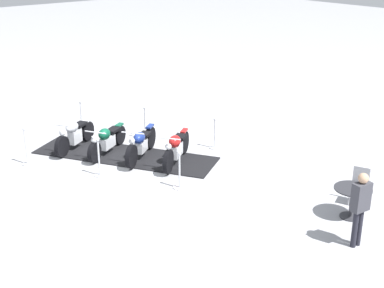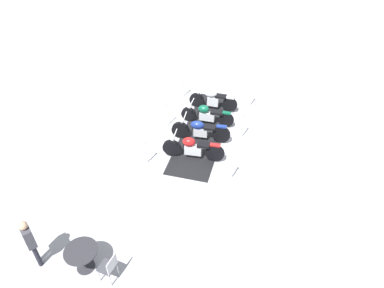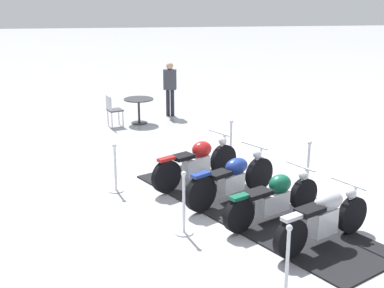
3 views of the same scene
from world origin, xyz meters
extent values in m
plane|color=#B2B2B7|center=(0.00, 0.00, 0.00)|extent=(80.00, 80.00, 0.00)
cube|color=black|center=(0.00, 0.00, 0.02)|extent=(4.20, 5.62, 0.03)
cylinder|color=black|center=(1.49, -1.10, 0.35)|extent=(0.62, 0.43, 0.64)
cylinder|color=black|center=(0.22, -1.82, 0.35)|extent=(0.62, 0.43, 0.64)
cube|color=silver|center=(0.86, -1.46, 0.42)|extent=(0.53, 0.44, 0.42)
ellipsoid|color=#B7BAC1|center=(0.96, -1.40, 0.76)|extent=(0.62, 0.54, 0.31)
cube|color=black|center=(0.57, -1.62, 0.71)|extent=(0.54, 0.47, 0.08)
cube|color=#B7BAC1|center=(0.22, -1.82, 0.70)|extent=(0.38, 0.31, 0.06)
cylinder|color=silver|center=(1.42, -1.14, 0.62)|extent=(0.31, 0.22, 0.54)
cylinder|color=silver|center=(1.34, -1.18, 0.95)|extent=(0.38, 0.62, 0.04)
sphere|color=silver|center=(1.43, -1.13, 0.75)|extent=(0.18, 0.18, 0.18)
cylinder|color=black|center=(0.97, -0.09, 0.33)|extent=(0.59, 0.42, 0.61)
cylinder|color=black|center=(-0.40, -0.88, 0.33)|extent=(0.59, 0.42, 0.61)
cube|color=silver|center=(0.29, -0.49, 0.37)|extent=(0.65, 0.51, 0.35)
ellipsoid|color=#0F5138|center=(0.42, -0.41, 0.69)|extent=(0.55, 0.51, 0.33)
cube|color=black|center=(-0.06, -0.68, 0.64)|extent=(0.60, 0.52, 0.08)
cube|color=#0F5138|center=(-0.40, -0.88, 0.67)|extent=(0.37, 0.30, 0.06)
cylinder|color=silver|center=(0.91, -0.13, 0.59)|extent=(0.26, 0.19, 0.52)
cylinder|color=silver|center=(0.85, -0.16, 0.91)|extent=(0.38, 0.62, 0.04)
sphere|color=silver|center=(0.94, -0.11, 0.71)|extent=(0.18, 0.18, 0.18)
cylinder|color=black|center=(0.37, 0.94, 0.37)|extent=(0.64, 0.50, 0.69)
cylinder|color=black|center=(-0.94, 0.04, 0.37)|extent=(0.64, 0.50, 0.69)
cube|color=silver|center=(-0.29, 0.49, 0.39)|extent=(0.56, 0.49, 0.34)
ellipsoid|color=navy|center=(-0.18, 0.56, 0.70)|extent=(0.61, 0.56, 0.32)
cube|color=black|center=(-0.56, 0.30, 0.65)|extent=(0.52, 0.49, 0.08)
cube|color=navy|center=(-0.94, 0.04, 0.75)|extent=(0.40, 0.34, 0.06)
cylinder|color=silver|center=(0.29, 0.89, 0.67)|extent=(0.31, 0.24, 0.58)
cylinder|color=silver|center=(0.22, 0.84, 1.02)|extent=(0.41, 0.58, 0.04)
sphere|color=silver|center=(0.30, 0.89, 0.82)|extent=(0.18, 0.18, 0.18)
cylinder|color=black|center=(-0.21, 1.91, 0.37)|extent=(0.63, 0.48, 0.68)
cylinder|color=black|center=(-1.51, 1.01, 0.37)|extent=(0.63, 0.48, 0.68)
cube|color=silver|center=(-0.86, 1.46, 0.41)|extent=(0.63, 0.52, 0.38)
ellipsoid|color=#AD1919|center=(-0.73, 1.55, 0.75)|extent=(0.57, 0.54, 0.34)
cube|color=black|center=(-1.16, 1.25, 0.69)|extent=(0.53, 0.50, 0.08)
cube|color=#AD1919|center=(-1.51, 1.01, 0.74)|extent=(0.39, 0.33, 0.06)
cylinder|color=silver|center=(-0.26, 1.87, 0.66)|extent=(0.25, 0.20, 0.58)
cylinder|color=silver|center=(-0.32, 1.83, 1.01)|extent=(0.40, 0.56, 0.04)
sphere|color=silver|center=(-0.23, 1.89, 0.81)|extent=(0.18, 0.18, 0.18)
cylinder|color=silver|center=(0.12, 2.82, 0.01)|extent=(0.35, 0.35, 0.03)
cylinder|color=silver|center=(0.12, 2.82, 0.48)|extent=(0.05, 0.05, 0.92)
sphere|color=silver|center=(0.12, 2.82, 0.98)|extent=(0.09, 0.09, 0.09)
cylinder|color=silver|center=(1.32, 0.78, 0.01)|extent=(0.33, 0.33, 0.03)
cylinder|color=silver|center=(1.32, 0.78, 0.52)|extent=(0.05, 0.05, 0.99)
sphere|color=silver|center=(1.32, 0.78, 1.06)|extent=(0.09, 0.09, 0.09)
cylinder|color=silver|center=(-0.12, -2.82, 0.01)|extent=(0.36, 0.36, 0.03)
cylinder|color=silver|center=(-0.12, -2.82, 0.51)|extent=(0.05, 0.05, 0.97)
sphere|color=silver|center=(-0.12, -2.82, 1.03)|extent=(0.09, 0.09, 0.09)
cylinder|color=silver|center=(2.52, -1.27, 0.01)|extent=(0.34, 0.34, 0.03)
cylinder|color=silver|center=(2.52, -1.27, 0.54)|extent=(0.05, 0.05, 1.03)
sphere|color=silver|center=(2.52, -1.27, 1.09)|extent=(0.09, 0.09, 0.09)
cylinder|color=silver|center=(-1.32, -0.78, 0.01)|extent=(0.32, 0.32, 0.03)
cylinder|color=silver|center=(-1.32, -0.78, 0.53)|extent=(0.05, 0.05, 1.02)
sphere|color=silver|center=(-1.32, -0.78, 1.08)|extent=(0.09, 0.09, 0.09)
cylinder|color=silver|center=(-2.52, 1.27, 0.01)|extent=(0.32, 0.32, 0.03)
cylinder|color=silver|center=(-2.52, 1.27, 0.48)|extent=(0.05, 0.05, 0.91)
sphere|color=silver|center=(-2.52, 1.27, 0.97)|extent=(0.09, 0.09, 0.09)
cylinder|color=#2D2D33|center=(-1.98, 6.64, 0.01)|extent=(0.48, 0.48, 0.02)
cylinder|color=#2D2D33|center=(-1.98, 6.64, 0.37)|extent=(0.07, 0.07, 0.70)
cylinder|color=#2D2D33|center=(-1.98, 6.64, 0.74)|extent=(0.88, 0.88, 0.03)
cylinder|color=#B7B7BC|center=(-2.58, 6.58, 0.24)|extent=(0.03, 0.03, 0.47)
cylinder|color=#B7B7BC|center=(-2.46, 6.26, 0.24)|extent=(0.03, 0.03, 0.47)
cylinder|color=#B7B7BC|center=(-2.90, 6.45, 0.24)|extent=(0.03, 0.03, 0.47)
cylinder|color=#B7B7BC|center=(-2.77, 6.13, 0.24)|extent=(0.03, 0.03, 0.47)
cube|color=#3F3F47|center=(-2.68, 6.35, 0.49)|extent=(0.52, 0.52, 0.04)
cube|color=#B7B7BC|center=(-2.85, 6.29, 0.72)|extent=(0.18, 0.38, 0.42)
cylinder|color=#23232D|center=(-0.92, 7.44, 0.43)|extent=(0.12, 0.12, 0.85)
cylinder|color=#23232D|center=(-1.06, 7.46, 0.43)|extent=(0.12, 0.12, 0.85)
cube|color=#3F3F47|center=(-0.99, 7.45, 1.16)|extent=(0.43, 0.27, 0.62)
sphere|color=tan|center=(-0.99, 7.45, 1.59)|extent=(0.22, 0.22, 0.22)
camera|label=1|loc=(8.01, 12.75, 6.11)|focal=49.72mm
camera|label=2|loc=(-7.75, 8.35, 8.53)|focal=33.09mm
camera|label=3|loc=(-2.08, -9.03, 4.15)|focal=50.18mm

